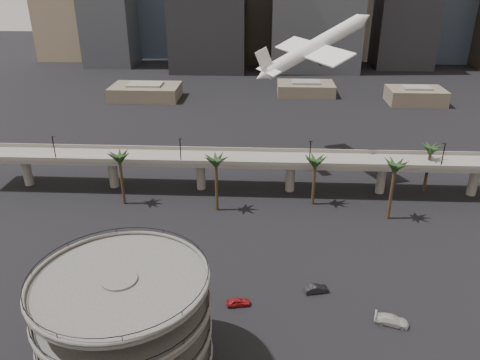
# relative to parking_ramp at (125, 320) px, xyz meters

# --- Properties ---
(ground) EXTENTS (700.00, 700.00, 0.00)m
(ground) POSITION_rel_parking_ramp_xyz_m (13.00, 4.00, -9.84)
(ground) COLOR black
(ground) RESTS_ON ground
(parking_ramp) EXTENTS (22.20, 22.20, 17.35)m
(parking_ramp) POSITION_rel_parking_ramp_xyz_m (0.00, 0.00, 0.00)
(parking_ramp) COLOR #4B4846
(parking_ramp) RESTS_ON ground
(overpass) EXTENTS (130.00, 9.30, 14.70)m
(overpass) POSITION_rel_parking_ramp_xyz_m (13.00, 59.00, -2.50)
(overpass) COLOR slate
(overpass) RESTS_ON ground
(palm_trees) EXTENTS (76.40, 18.40, 14.00)m
(palm_trees) POSITION_rel_parking_ramp_xyz_m (24.58, 51.18, 1.46)
(palm_trees) COLOR #40311B
(palm_trees) RESTS_ON ground
(low_buildings) EXTENTS (135.00, 27.50, 6.80)m
(low_buildings) POSITION_rel_parking_ramp_xyz_m (19.89, 146.30, -6.97)
(low_buildings) COLOR brown
(low_buildings) RESTS_ON ground
(airborne_jet) EXTENTS (31.74, 30.17, 17.21)m
(airborne_jet) POSITION_rel_parking_ramp_xyz_m (29.55, 77.16, 21.99)
(airborne_jet) COLOR silver
(airborne_jet) RESTS_ON ground
(car_a) EXTENTS (4.13, 2.26, 1.33)m
(car_a) POSITION_rel_parking_ramp_xyz_m (13.65, 15.36, -9.17)
(car_a) COLOR maroon
(car_a) RESTS_ON ground
(car_b) EXTENTS (4.33, 2.34, 1.36)m
(car_b) POSITION_rel_parking_ramp_xyz_m (26.77, 19.44, -9.16)
(car_b) COLOR black
(car_b) RESTS_ON ground
(car_c) EXTENTS (5.58, 3.46, 1.51)m
(car_c) POSITION_rel_parking_ramp_xyz_m (37.68, 12.21, -9.08)
(car_c) COLOR #B8B6B3
(car_c) RESTS_ON ground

